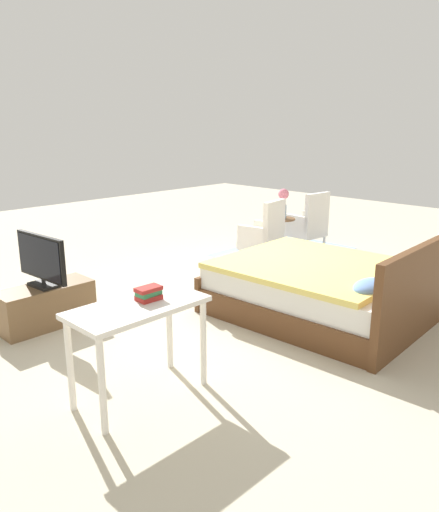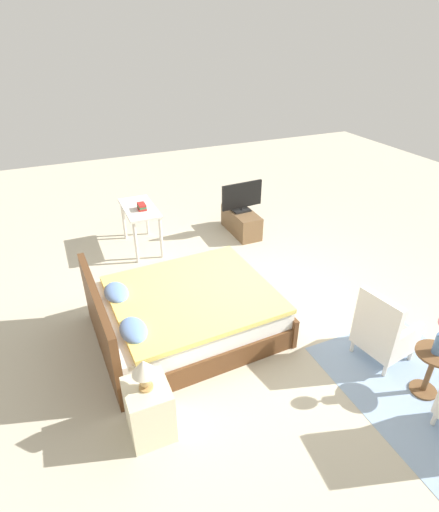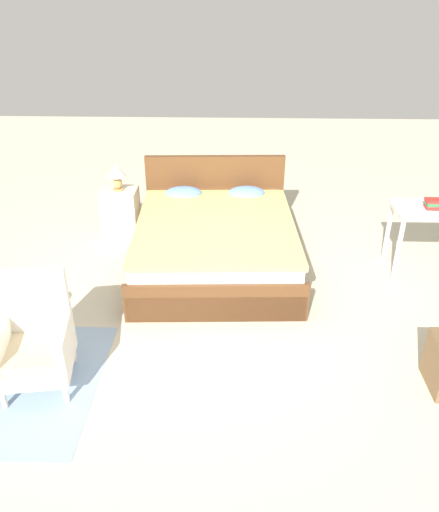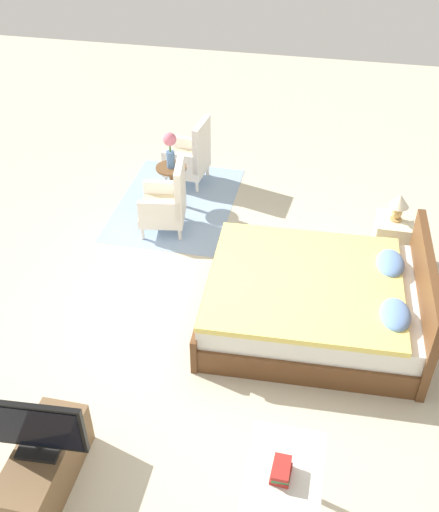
{
  "view_description": "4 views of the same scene",
  "coord_description": "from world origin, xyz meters",
  "px_view_note": "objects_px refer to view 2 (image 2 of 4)",
  "views": [
    {
      "loc": [
        4.34,
        3.84,
        2.08
      ],
      "look_at": [
        0.35,
        -0.07,
        0.56
      ],
      "focal_mm": 35.0,
      "sensor_mm": 36.0,
      "label": 1
    },
    {
      "loc": [
        -3.9,
        2.2,
        3.4
      ],
      "look_at": [
        0.37,
        0.34,
        0.7
      ],
      "focal_mm": 28.0,
      "sensor_mm": 36.0,
      "label": 2
    },
    {
      "loc": [
        0.08,
        -3.92,
        2.85
      ],
      "look_at": [
        -0.04,
        -0.06,
        0.71
      ],
      "focal_mm": 35.0,
      "sensor_mm": 36.0,
      "label": 3
    },
    {
      "loc": [
        4.46,
        1.02,
        4.37
      ],
      "look_at": [
        -0.02,
        0.07,
        0.81
      ],
      "focal_mm": 42.0,
      "sensor_mm": 36.0,
      "label": 4
    }
  ],
  "objects_px": {
    "book_stack": "(142,207)",
    "bed": "(183,313)",
    "tv_stand": "(241,222)",
    "table_lamp": "(144,370)",
    "armchair_by_window_right": "(383,332)",
    "nightstand": "(149,410)",
    "side_table": "(431,367)",
    "tv_flatscreen": "(242,197)",
    "vanity_desk": "(140,213)"
  },
  "relations": [
    {
      "from": "book_stack",
      "to": "bed",
      "type": "bearing_deg",
      "value": 177.58
    },
    {
      "from": "bed",
      "to": "tv_stand",
      "type": "distance_m",
      "value": 2.96
    },
    {
      "from": "table_lamp",
      "to": "bed",
      "type": "bearing_deg",
      "value": -31.68
    },
    {
      "from": "table_lamp",
      "to": "book_stack",
      "type": "height_order",
      "value": "table_lamp"
    },
    {
      "from": "armchair_by_window_right",
      "to": "nightstand",
      "type": "xyz_separation_m",
      "value": [
        0.1,
        2.69,
        -0.09
      ]
    },
    {
      "from": "side_table",
      "to": "tv_stand",
      "type": "xyz_separation_m",
      "value": [
        4.17,
        0.12,
        -0.13
      ]
    },
    {
      "from": "nightstand",
      "to": "book_stack",
      "type": "height_order",
      "value": "book_stack"
    },
    {
      "from": "tv_flatscreen",
      "to": "book_stack",
      "type": "relative_size",
      "value": 4.06
    },
    {
      "from": "tv_flatscreen",
      "to": "vanity_desk",
      "type": "relative_size",
      "value": 0.77
    },
    {
      "from": "tv_stand",
      "to": "side_table",
      "type": "bearing_deg",
      "value": -178.31
    },
    {
      "from": "table_lamp",
      "to": "tv_flatscreen",
      "type": "relative_size",
      "value": 0.41
    },
    {
      "from": "nightstand",
      "to": "tv_flatscreen",
      "type": "xyz_separation_m",
      "value": [
        3.48,
        -2.67,
        0.42
      ]
    },
    {
      "from": "vanity_desk",
      "to": "book_stack",
      "type": "bearing_deg",
      "value": -171.09
    },
    {
      "from": "side_table",
      "to": "tv_flatscreen",
      "type": "relative_size",
      "value": 0.69
    },
    {
      "from": "side_table",
      "to": "vanity_desk",
      "type": "xyz_separation_m",
      "value": [
        4.33,
        1.96,
        0.3
      ]
    },
    {
      "from": "tv_flatscreen",
      "to": "book_stack",
      "type": "height_order",
      "value": "tv_flatscreen"
    },
    {
      "from": "armchair_by_window_right",
      "to": "nightstand",
      "type": "distance_m",
      "value": 2.7
    },
    {
      "from": "bed",
      "to": "armchair_by_window_right",
      "type": "relative_size",
      "value": 2.42
    },
    {
      "from": "vanity_desk",
      "to": "side_table",
      "type": "bearing_deg",
      "value": -155.67
    },
    {
      "from": "tv_stand",
      "to": "tv_flatscreen",
      "type": "relative_size",
      "value": 1.2
    },
    {
      "from": "bed",
      "to": "tv_flatscreen",
      "type": "bearing_deg",
      "value": -40.32
    },
    {
      "from": "bed",
      "to": "side_table",
      "type": "distance_m",
      "value": 2.8
    },
    {
      "from": "book_stack",
      "to": "tv_flatscreen",
      "type": "bearing_deg",
      "value": -91.15
    },
    {
      "from": "nightstand",
      "to": "tv_stand",
      "type": "height_order",
      "value": "nightstand"
    },
    {
      "from": "side_table",
      "to": "tv_stand",
      "type": "distance_m",
      "value": 4.18
    },
    {
      "from": "nightstand",
      "to": "vanity_desk",
      "type": "xyz_separation_m",
      "value": [
        3.64,
        -0.84,
        0.35
      ]
    },
    {
      "from": "tv_stand",
      "to": "tv_flatscreen",
      "type": "distance_m",
      "value": 0.5
    },
    {
      "from": "vanity_desk",
      "to": "tv_flatscreen",
      "type": "bearing_deg",
      "value": -94.85
    },
    {
      "from": "nightstand",
      "to": "book_stack",
      "type": "xyz_separation_m",
      "value": [
        3.52,
        -0.85,
        0.52
      ]
    },
    {
      "from": "tv_flatscreen",
      "to": "bed",
      "type": "bearing_deg",
      "value": 139.68
    },
    {
      "from": "table_lamp",
      "to": "tv_stand",
      "type": "height_order",
      "value": "table_lamp"
    },
    {
      "from": "armchair_by_window_right",
      "to": "book_stack",
      "type": "height_order",
      "value": "armchair_by_window_right"
    },
    {
      "from": "bed",
      "to": "book_stack",
      "type": "xyz_separation_m",
      "value": [
        2.29,
        -0.1,
        0.52
      ]
    },
    {
      "from": "bed",
      "to": "vanity_desk",
      "type": "height_order",
      "value": "bed"
    },
    {
      "from": "bed",
      "to": "armchair_by_window_right",
      "type": "distance_m",
      "value": 2.35
    },
    {
      "from": "book_stack",
      "to": "side_table",
      "type": "bearing_deg",
      "value": -155.28
    },
    {
      "from": "nightstand",
      "to": "armchair_by_window_right",
      "type": "bearing_deg",
      "value": -92.23
    },
    {
      "from": "vanity_desk",
      "to": "nightstand",
      "type": "bearing_deg",
      "value": 167.07
    },
    {
      "from": "side_table",
      "to": "book_stack",
      "type": "bearing_deg",
      "value": 24.72
    },
    {
      "from": "tv_flatscreen",
      "to": "tv_stand",
      "type": "bearing_deg",
      "value": -175.91
    },
    {
      "from": "bed",
      "to": "tv_flatscreen",
      "type": "distance_m",
      "value": 2.99
    },
    {
      "from": "nightstand",
      "to": "tv_stand",
      "type": "xyz_separation_m",
      "value": [
        3.48,
        -2.67,
        -0.08
      ]
    },
    {
      "from": "bed",
      "to": "book_stack",
      "type": "distance_m",
      "value": 2.35
    },
    {
      "from": "tv_stand",
      "to": "book_stack",
      "type": "bearing_deg",
      "value": 88.77
    },
    {
      "from": "side_table",
      "to": "tv_flatscreen",
      "type": "bearing_deg",
      "value": 1.69
    },
    {
      "from": "bed",
      "to": "armchair_by_window_right",
      "type": "bearing_deg",
      "value": -124.55
    },
    {
      "from": "bed",
      "to": "table_lamp",
      "type": "relative_size",
      "value": 6.74
    },
    {
      "from": "side_table",
      "to": "vanity_desk",
      "type": "distance_m",
      "value": 4.76
    },
    {
      "from": "armchair_by_window_right",
      "to": "book_stack",
      "type": "bearing_deg",
      "value": 26.91
    },
    {
      "from": "bed",
      "to": "nightstand",
      "type": "height_order",
      "value": "bed"
    }
  ]
}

